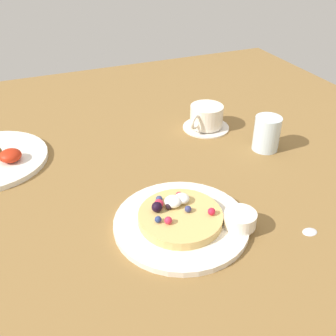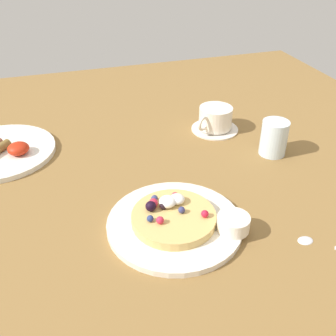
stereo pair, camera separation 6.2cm
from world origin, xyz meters
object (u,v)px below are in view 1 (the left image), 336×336
(coffee_saucer, at_px, (206,127))
(teaspoon, at_px, (332,235))
(coffee_cup, at_px, (206,116))
(water_glass, at_px, (267,133))
(syrup_ramekin, at_px, (240,219))
(pancake_plate, at_px, (181,223))

(coffee_saucer, xyz_separation_m, teaspoon, (0.02, -0.46, -0.00))
(coffee_cup, relative_size, water_glass, 1.28)
(water_glass, bearing_deg, teaspoon, -102.17)
(syrup_ramekin, xyz_separation_m, water_glass, (0.21, 0.23, 0.02))
(coffee_cup, bearing_deg, coffee_saucer, 31.72)
(syrup_ramekin, relative_size, water_glass, 0.70)
(water_glass, bearing_deg, coffee_saucer, 118.27)
(coffee_saucer, xyz_separation_m, coffee_cup, (-0.00, -0.00, 0.03))
(coffee_saucer, bearing_deg, water_glass, -61.73)
(coffee_cup, height_order, teaspoon, coffee_cup)
(pancake_plate, distance_m, water_glass, 0.36)
(coffee_cup, xyz_separation_m, teaspoon, (0.02, -0.46, -0.03))
(syrup_ramekin, xyz_separation_m, teaspoon, (0.15, -0.08, -0.02))
(pancake_plate, relative_size, syrup_ramekin, 4.26)
(coffee_cup, bearing_deg, teaspoon, -87.89)
(syrup_ramekin, relative_size, teaspoon, 0.45)
(teaspoon, bearing_deg, coffee_saucer, 91.95)
(pancake_plate, distance_m, teaspoon, 0.27)
(teaspoon, bearing_deg, coffee_cup, 92.11)
(syrup_ramekin, bearing_deg, pancake_plate, 150.92)
(coffee_cup, relative_size, teaspoon, 0.83)
(syrup_ramekin, height_order, water_glass, water_glass)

